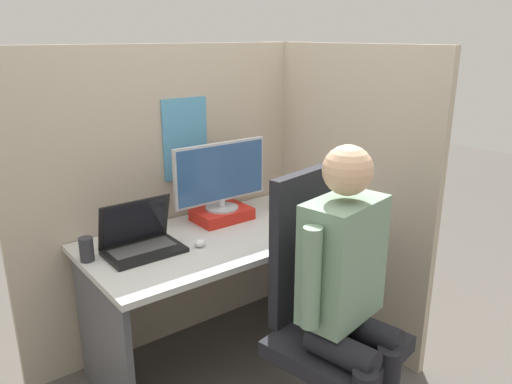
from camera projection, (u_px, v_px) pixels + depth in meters
cubicle_panel_back at (185, 196)px, 2.76m from camera, size 1.88×0.05×1.63m
cubicle_panel_right at (333, 192)px, 2.84m from camera, size 0.04×1.34×1.63m
desk at (224, 266)px, 2.56m from camera, size 1.38×0.70×0.71m
paper_box at (222, 214)px, 2.69m from camera, size 0.30×0.21×0.06m
monitor at (221, 175)px, 2.63m from camera, size 0.55×0.18×0.36m
laptop at (141, 242)px, 2.29m from camera, size 0.34×0.23×0.24m
mouse at (200, 243)px, 2.35m from camera, size 0.06×0.05×0.04m
stapler at (305, 201)px, 2.93m from camera, size 0.04×0.15×0.04m
carrot_toy at (294, 236)px, 2.43m from camera, size 0.04×0.13×0.04m
office_chair at (323, 307)px, 2.09m from camera, size 0.55×0.59×1.14m
person at (349, 285)px, 1.90m from camera, size 0.47×0.43×1.29m
coffee_mug at (276, 201)px, 2.85m from camera, size 0.07×0.07×0.10m
pen_cup at (87, 249)px, 2.19m from camera, size 0.06×0.06×0.11m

